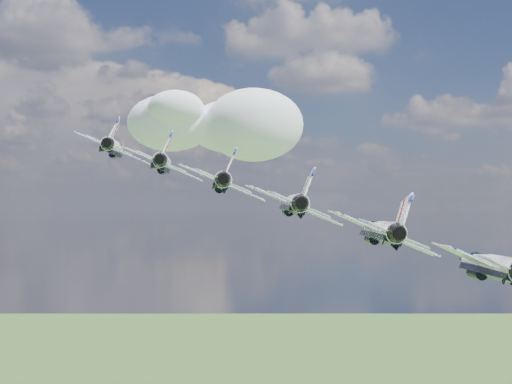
{
  "coord_description": "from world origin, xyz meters",
  "views": [
    {
      "loc": [
        -3.67,
        -78.7,
        149.79
      ],
      "look_at": [
        2.44,
        3.86,
        151.54
      ],
      "focal_mm": 50.0,
      "sensor_mm": 36.0,
      "label": 1
    }
  ],
  "objects_px": {
    "jet_5": "(488,265)",
    "jet_0": "(114,148)",
    "jet_3": "(293,204)",
    "jet_2": "(222,181)",
    "jet_1": "(164,163)",
    "jet_4": "(379,231)"
  },
  "relations": [
    {
      "from": "jet_3",
      "to": "jet_5",
      "type": "distance_m",
      "value": 23.49
    },
    {
      "from": "jet_2",
      "to": "jet_3",
      "type": "bearing_deg",
      "value": -47.64
    },
    {
      "from": "jet_1",
      "to": "jet_2",
      "type": "height_order",
      "value": "jet_1"
    },
    {
      "from": "jet_0",
      "to": "jet_4",
      "type": "distance_m",
      "value": 46.97
    },
    {
      "from": "jet_1",
      "to": "jet_4",
      "type": "height_order",
      "value": "jet_1"
    },
    {
      "from": "jet_0",
      "to": "jet_2",
      "type": "height_order",
      "value": "jet_0"
    },
    {
      "from": "jet_4",
      "to": "jet_3",
      "type": "bearing_deg",
      "value": 132.36
    },
    {
      "from": "jet_4",
      "to": "jet_5",
      "type": "xyz_separation_m",
      "value": [
        7.58,
        -8.54,
        -2.74
      ]
    },
    {
      "from": "jet_5",
      "to": "jet_0",
      "type": "bearing_deg",
      "value": 132.36
    },
    {
      "from": "jet_4",
      "to": "jet_1",
      "type": "bearing_deg",
      "value": 132.36
    },
    {
      "from": "jet_1",
      "to": "jet_2",
      "type": "distance_m",
      "value": 11.74
    },
    {
      "from": "jet_1",
      "to": "jet_4",
      "type": "distance_m",
      "value": 35.23
    },
    {
      "from": "jet_5",
      "to": "jet_4",
      "type": "bearing_deg",
      "value": 132.36
    },
    {
      "from": "jet_5",
      "to": "jet_1",
      "type": "bearing_deg",
      "value": 132.36
    },
    {
      "from": "jet_2",
      "to": "jet_5",
      "type": "height_order",
      "value": "jet_2"
    },
    {
      "from": "jet_0",
      "to": "jet_4",
      "type": "relative_size",
      "value": 1.0
    },
    {
      "from": "jet_3",
      "to": "jet_2",
      "type": "bearing_deg",
      "value": 132.36
    },
    {
      "from": "jet_1",
      "to": "jet_0",
      "type": "bearing_deg",
      "value": 132.36
    },
    {
      "from": "jet_1",
      "to": "jet_3",
      "type": "relative_size",
      "value": 1.0
    },
    {
      "from": "jet_1",
      "to": "jet_3",
      "type": "xyz_separation_m",
      "value": [
        15.16,
        -17.09,
        -5.47
      ]
    },
    {
      "from": "jet_2",
      "to": "jet_3",
      "type": "relative_size",
      "value": 1.0
    },
    {
      "from": "jet_5",
      "to": "jet_3",
      "type": "bearing_deg",
      "value": 132.36
    }
  ]
}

